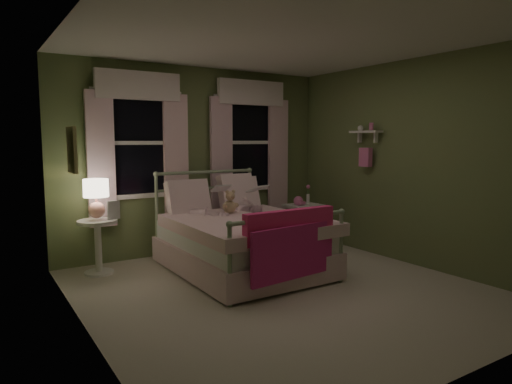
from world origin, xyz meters
TOP-DOWN VIEW (x-y plane):
  - room_shell at (0.00, 0.00)m, footprint 4.20×4.20m
  - bed at (0.00, 0.87)m, footprint 1.58×2.04m
  - pink_throw at (-0.00, -0.15)m, footprint 1.10×0.21m
  - child_left at (-0.28, 1.30)m, footprint 0.34×0.28m
  - child_right at (0.28, 1.30)m, footprint 0.36×0.29m
  - book_left at (-0.28, 1.05)m, footprint 0.22×0.16m
  - book_right at (0.28, 1.05)m, footprint 0.22×0.16m
  - teddy_bear at (-0.00, 1.14)m, footprint 0.22×0.18m
  - nightstand_left at (-1.51, 1.66)m, footprint 0.46×0.46m
  - table_lamp at (-1.51, 1.66)m, footprint 0.29×0.29m
  - book_nightstand at (-1.41, 1.58)m, footprint 0.21×0.25m
  - nightstand_right at (1.36, 1.38)m, footprint 0.50×0.40m
  - pink_toy at (1.26, 1.37)m, footprint 0.14×0.18m
  - bud_vase at (1.48, 1.43)m, footprint 0.06×0.06m
  - window_left at (-0.85, 2.03)m, footprint 1.34×0.13m
  - window_right at (0.85, 2.03)m, footprint 1.34×0.13m
  - wall_shelf at (1.90, 0.70)m, footprint 0.15×0.50m
  - framed_picture at (-1.95, 0.60)m, footprint 0.03×0.32m

SIDE VIEW (x-z plane):
  - bed at x=0.00m, z-range -0.22..0.97m
  - nightstand_left at x=-1.51m, z-range 0.09..0.74m
  - nightstand_right at x=1.36m, z-range 0.23..0.87m
  - pink_throw at x=0.00m, z-range 0.26..0.96m
  - book_nightstand at x=-1.41m, z-range 0.65..0.67m
  - pink_toy at x=1.26m, z-range 0.64..0.78m
  - bud_vase at x=1.48m, z-range 0.65..0.93m
  - teddy_bear at x=0.00m, z-range 0.64..0.94m
  - book_right at x=0.28m, z-range 0.79..1.05m
  - child_right at x=0.28m, z-range 0.57..1.27m
  - table_lamp at x=-1.51m, z-range 0.72..1.19m
  - child_left at x=-0.28m, z-range 0.57..1.35m
  - book_left at x=-0.28m, z-range 0.83..1.09m
  - room_shell at x=0.00m, z-range -0.80..3.40m
  - framed_picture at x=-1.95m, z-range 1.29..1.71m
  - wall_shelf at x=1.90m, z-range 1.22..1.82m
  - window_left at x=-0.85m, z-range 0.64..2.60m
  - window_right at x=0.85m, z-range 0.64..2.60m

